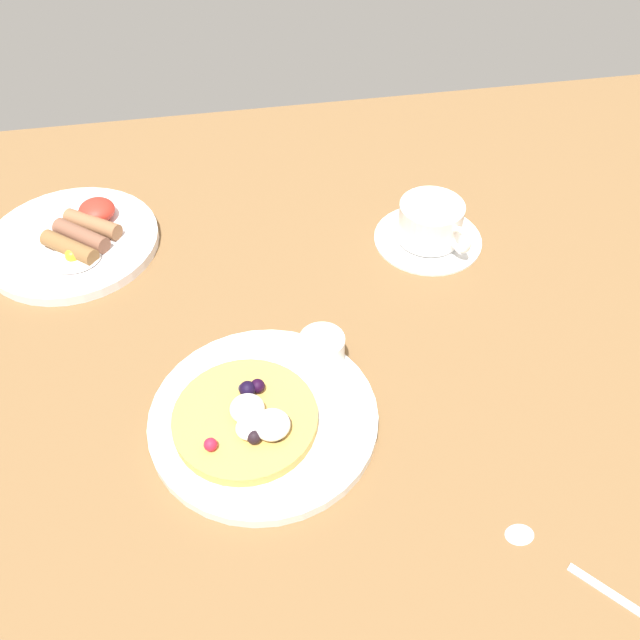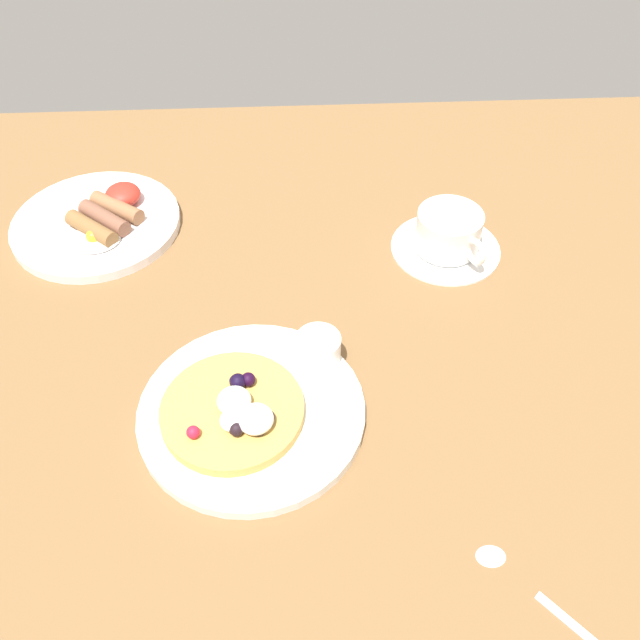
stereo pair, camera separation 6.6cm
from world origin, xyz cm
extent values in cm
cube|color=brown|center=(0.00, 0.00, -1.50)|extent=(161.75, 115.90, 3.00)
cylinder|color=white|center=(-6.84, -7.26, 0.68)|extent=(24.54, 24.54, 1.35)
cylinder|color=gold|center=(-8.81, -7.96, 2.02)|extent=(15.30, 15.30, 1.33)
sphere|color=red|center=(-12.49, -11.38, 3.38)|extent=(1.39, 1.39, 1.39)
sphere|color=black|center=(-8.78, -7.47, 3.59)|extent=(1.82, 1.82, 1.82)
sphere|color=black|center=(-8.15, -7.98, 3.60)|extent=(1.84, 1.84, 1.84)
sphere|color=black|center=(-5.90, -11.29, 3.48)|extent=(1.59, 1.59, 1.59)
sphere|color=black|center=(-5.07, -10.00, 3.53)|extent=(1.69, 1.69, 1.69)
sphere|color=black|center=(-8.13, -11.27, 3.46)|extent=(1.56, 1.56, 1.56)
sphere|color=black|center=(-8.17, -5.29, 3.58)|extent=(1.81, 1.81, 1.81)
sphere|color=#333A5C|center=(-8.64, -4.79, 3.19)|extent=(1.02, 1.02, 1.02)
sphere|color=black|center=(-7.07, -4.97, 3.47)|extent=(1.57, 1.57, 1.57)
ellipsoid|color=white|center=(-6.19, -10.37, 3.81)|extent=(3.77, 3.77, 2.26)
ellipsoid|color=white|center=(-8.45, -7.93, 3.77)|extent=(3.61, 3.61, 2.17)
ellipsoid|color=white|center=(-8.46, -10.20, 3.53)|extent=(2.84, 2.84, 1.70)
cylinder|color=white|center=(0.68, -0.58, 3.03)|extent=(5.12, 5.12, 3.36)
cylinder|color=#641E0C|center=(0.68, -0.58, 3.71)|extent=(4.20, 4.20, 0.40)
cylinder|color=white|center=(-29.19, 25.99, 0.70)|extent=(23.23, 23.23, 1.39)
cylinder|color=#8D5E3D|center=(-26.12, 27.13, 2.52)|extent=(8.10, 6.66, 2.26)
cylinder|color=brown|center=(-27.49, 24.93, 2.52)|extent=(7.82, 7.10, 2.26)
cylinder|color=brown|center=(-28.86, 22.73, 2.52)|extent=(7.85, 7.06, 2.26)
ellipsoid|color=white|center=(-28.44, 21.40, 1.69)|extent=(7.04, 5.98, 0.60)
sphere|color=yellow|center=(-28.44, 21.40, 2.19)|extent=(2.00, 2.00, 2.00)
ellipsoid|color=#B52D21|center=(-25.64, 29.83, 2.76)|extent=(4.97, 4.97, 2.74)
cylinder|color=white|center=(18.94, 18.97, 0.33)|extent=(14.77, 14.77, 0.65)
cylinder|color=white|center=(18.94, 18.97, 3.30)|extent=(8.69, 8.69, 5.30)
torus|color=white|center=(21.52, 14.29, 3.57)|extent=(2.52, 3.68, 3.77)
cylinder|color=#907458|center=(18.94, 18.97, 5.00)|extent=(7.38, 7.38, 0.42)
cube|color=silver|center=(22.23, -31.74, 0.15)|extent=(7.23, 8.00, 0.30)
ellipsoid|color=silver|center=(15.60, -24.26, 0.30)|extent=(2.86, 2.20, 0.60)
camera|label=1|loc=(-8.18, -50.17, 61.53)|focal=38.49mm
camera|label=2|loc=(-1.65, -50.90, 61.53)|focal=38.49mm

